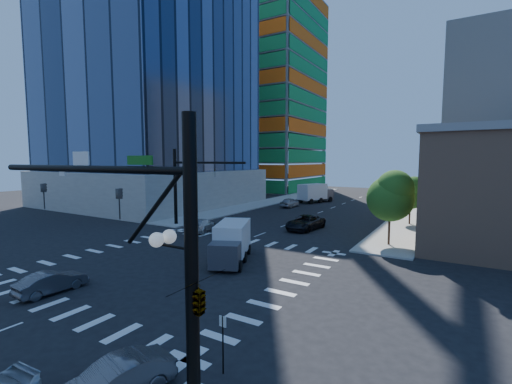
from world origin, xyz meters
The scene contains 18 objects.
ground centered at (0.00, 0.00, 0.00)m, with size 160.00×160.00×0.00m, color black.
road_markings centered at (0.00, 0.00, 0.01)m, with size 20.00×20.00×0.01m, color silver.
sidewalk_ne centered at (12.50, 40.00, 0.07)m, with size 5.00×60.00×0.15m, color #9A9792.
sidewalk_nw centered at (-12.50, 40.00, 0.07)m, with size 5.00×60.00×0.15m, color #9A9792.
office_tower centered at (-30.00, 25.00, 35.13)m, with size 30.00×30.00×71.00m.
construction_building centered at (-27.41, 61.93, 24.61)m, with size 25.16×34.50×70.60m.
signal_mast_se centered at (10.60, -11.50, 5.01)m, with size 10.51×2.48×9.00m.
signal_mast_nw centered at (-10.00, 11.50, 5.49)m, with size 10.20×0.40×9.00m.
tree_south centered at (12.63, 13.90, 4.69)m, with size 4.16×4.16×6.82m.
tree_north centered at (12.93, 25.90, 3.99)m, with size 3.54×3.52×5.78m.
no_parking_sign centered at (10.70, -9.00, 1.38)m, with size 0.30×0.06×2.20m.
car_nb_right centered at (8.50, -11.99, 0.65)m, with size 1.38×3.96×1.31m, color #504F55.
car_nb_far centered at (3.04, 17.00, 0.81)m, with size 2.67×5.80×1.61m, color black.
car_sb_near centered at (-6.36, 10.04, 0.72)m, with size 2.02×4.97×1.44m, color silver.
car_sb_mid centered at (-6.37, 32.81, 0.78)m, with size 1.85×4.59×1.57m, color #A7AAAF.
car_sb_cross centered at (-2.62, -7.99, 0.64)m, with size 1.35×3.89×1.28m, color #47474B.
box_truck_near centered at (2.99, 2.42, 1.30)m, with size 4.47×6.09×2.94m.
box_truck_far centered at (-4.96, 41.28, 1.52)m, with size 4.92×7.13×3.44m.
Camera 1 is at (17.88, -18.61, 7.86)m, focal length 24.00 mm.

